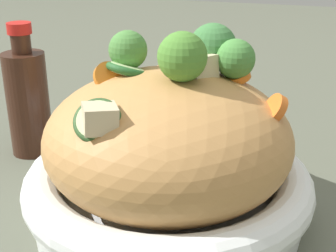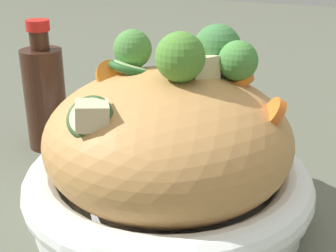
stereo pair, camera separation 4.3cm
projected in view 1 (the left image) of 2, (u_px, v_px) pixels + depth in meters
The scene contains 8 objects.
ground_plane at pixel (168, 215), 0.47m from camera, with size 3.00×3.00×0.00m, color #545848.
serving_bowl at pixel (168, 189), 0.46m from camera, with size 0.28×0.28×0.06m.
noodle_heap at pixel (168, 138), 0.44m from camera, with size 0.23×0.23×0.13m.
broccoli_florets at pixel (193, 54), 0.43m from camera, with size 0.15×0.12×0.06m.
carrot_coins at pixel (209, 87), 0.42m from camera, with size 0.18×0.08×0.04m.
zucchini_slices at pixel (142, 80), 0.44m from camera, with size 0.08×0.21×0.04m.
chicken_chunks at pixel (155, 91), 0.39m from camera, with size 0.09×0.13×0.04m.
soy_sauce_bottle at pixel (28, 100), 0.58m from camera, with size 0.05×0.05×0.16m.
Camera 1 is at (0.13, -0.38, 0.26)m, focal length 50.34 mm.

